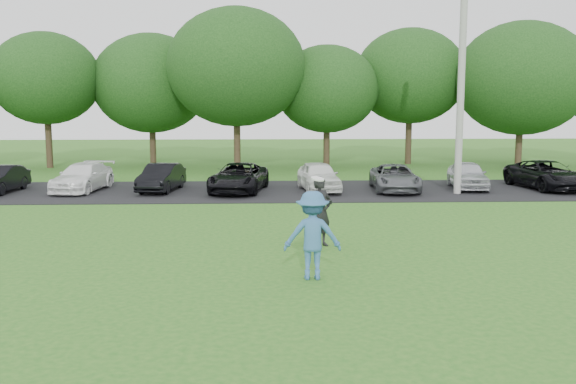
% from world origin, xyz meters
% --- Properties ---
extents(ground, '(100.00, 100.00, 0.00)m').
position_xyz_m(ground, '(0.00, 0.00, 0.00)').
color(ground, '#26641C').
rests_on(ground, ground).
extents(parking_lot, '(32.00, 6.50, 0.03)m').
position_xyz_m(parking_lot, '(0.00, 13.00, 0.01)').
color(parking_lot, black).
rests_on(parking_lot, ground).
extents(utility_pole, '(0.28, 0.28, 9.52)m').
position_xyz_m(utility_pole, '(7.11, 11.85, 4.76)').
color(utility_pole, '#A6A5A0').
rests_on(utility_pole, ground).
extents(frisbee_player, '(1.21, 0.79, 2.19)m').
position_xyz_m(frisbee_player, '(0.35, -0.23, 0.92)').
color(frisbee_player, teal).
rests_on(frisbee_player, ground).
extents(camera_bystander, '(0.78, 0.74, 1.80)m').
position_xyz_m(camera_bystander, '(0.80, 2.76, 0.90)').
color(camera_bystander, black).
rests_on(camera_bystander, ground).
extents(parked_cars, '(30.44, 4.79, 1.20)m').
position_xyz_m(parked_cars, '(1.49, 12.92, 0.59)').
color(parked_cars, black).
rests_on(parked_cars, parking_lot).
extents(tree_row, '(42.39, 9.85, 8.64)m').
position_xyz_m(tree_row, '(1.51, 22.76, 4.91)').
color(tree_row, '#38281C').
rests_on(tree_row, ground).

